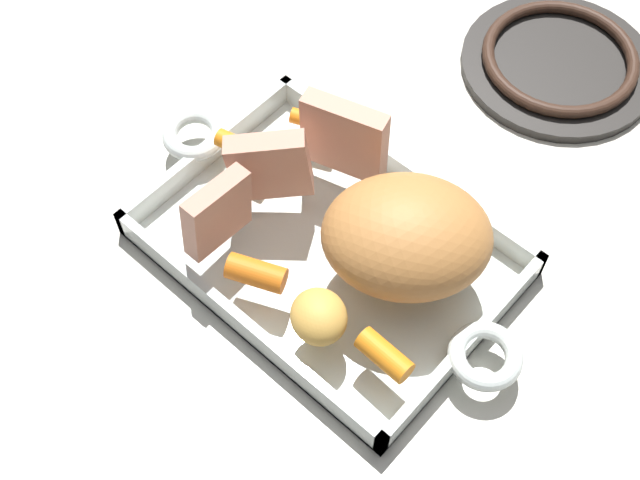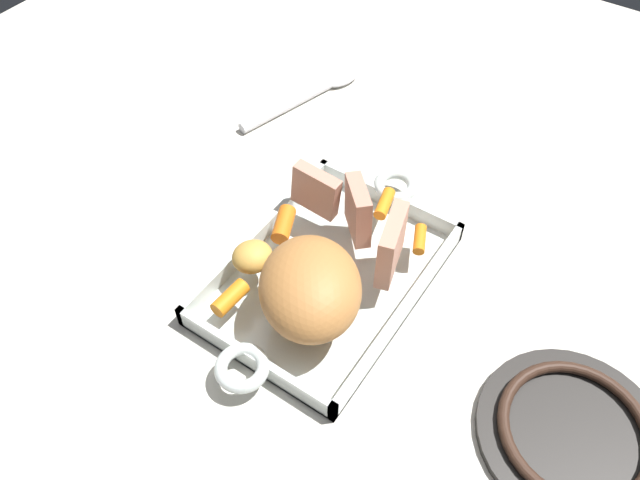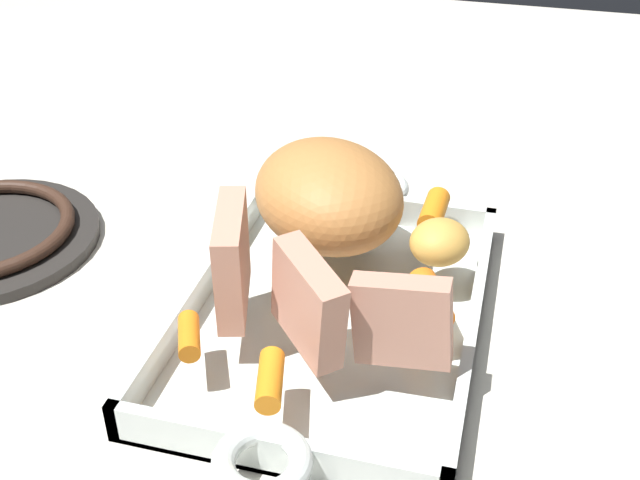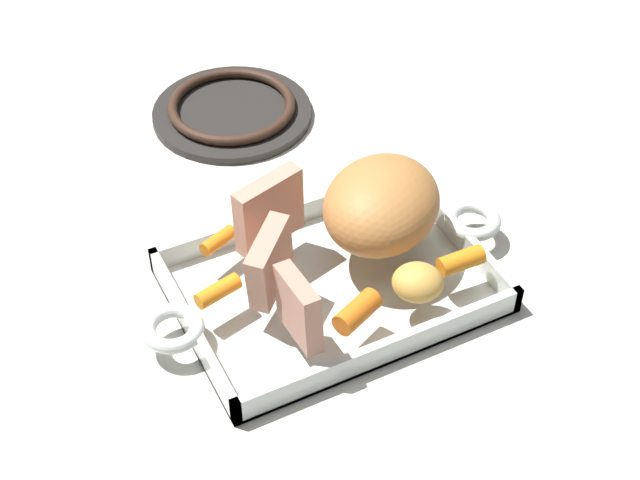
% 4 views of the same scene
% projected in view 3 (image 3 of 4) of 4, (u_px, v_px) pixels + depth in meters
% --- Properties ---
extents(ground_plane, '(1.80, 1.80, 0.00)m').
position_uv_depth(ground_plane, '(332.00, 323.00, 0.64)').
color(ground_plane, silver).
extents(roasting_dish, '(0.41, 0.23, 0.04)m').
position_uv_depth(roasting_dish, '(332.00, 312.00, 0.64)').
color(roasting_dish, silver).
rests_on(roasting_dish, ground_plane).
extents(pork_roast, '(0.19, 0.18, 0.08)m').
position_uv_depth(pork_roast, '(328.00, 195.00, 0.66)').
color(pork_roast, '#B9793D').
rests_on(pork_roast, roasting_dish).
extents(roast_slice_outer, '(0.07, 0.07, 0.08)m').
position_uv_depth(roast_slice_outer, '(307.00, 303.00, 0.55)').
color(roast_slice_outer, tan).
rests_on(roast_slice_outer, roasting_dish).
extents(roast_slice_thick, '(0.02, 0.07, 0.07)m').
position_uv_depth(roast_slice_thick, '(402.00, 322.00, 0.53)').
color(roast_slice_thick, tan).
rests_on(roast_slice_thick, roasting_dish).
extents(roast_slice_thin, '(0.08, 0.04, 0.08)m').
position_uv_depth(roast_slice_thin, '(232.00, 260.00, 0.58)').
color(roast_slice_thin, tan).
rests_on(roast_slice_thin, roasting_dish).
extents(baby_carrot_center_right, '(0.05, 0.02, 0.02)m').
position_uv_depth(baby_carrot_center_right, '(434.00, 211.00, 0.70)').
color(baby_carrot_center_right, orange).
rests_on(baby_carrot_center_right, roasting_dish).
extents(baby_carrot_southwest, '(0.04, 0.03, 0.02)m').
position_uv_depth(baby_carrot_southwest, '(189.00, 336.00, 0.56)').
color(baby_carrot_southwest, orange).
rests_on(baby_carrot_southwest, roasting_dish).
extents(baby_carrot_center_left, '(0.06, 0.04, 0.02)m').
position_uv_depth(baby_carrot_center_left, '(430.00, 299.00, 0.59)').
color(baby_carrot_center_left, orange).
rests_on(baby_carrot_center_left, roasting_dish).
extents(baby_carrot_northeast, '(0.05, 0.03, 0.02)m').
position_uv_depth(baby_carrot_northeast, '(270.00, 380.00, 0.52)').
color(baby_carrot_northeast, orange).
rests_on(baby_carrot_northeast, roasting_dish).
extents(potato_near_roast, '(0.07, 0.07, 0.04)m').
position_uv_depth(potato_near_roast, '(440.00, 242.00, 0.64)').
color(potato_near_roast, gold).
rests_on(potato_near_roast, roasting_dish).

